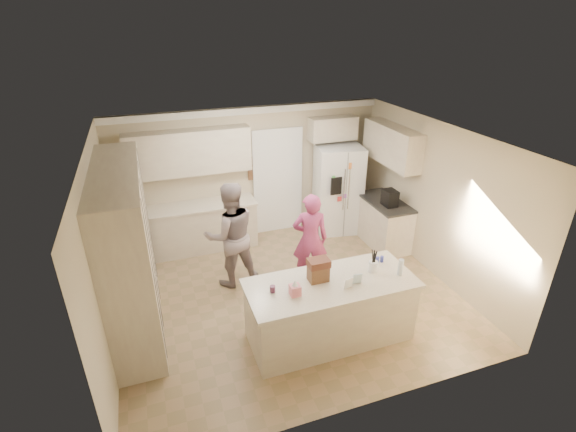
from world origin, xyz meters
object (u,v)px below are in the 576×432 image
object	(u,v)px
teen_boy	(231,235)
refrigerator	(338,190)
tissue_box	(295,290)
utensil_crock	(373,266)
dollhouse_body	(318,273)
teen_girl	(310,239)
island_base	(330,311)
coffee_maker	(390,198)

from	to	relation	value
teen_boy	refrigerator	bearing A→B (deg)	-157.56
tissue_box	teen_boy	xyz separation A→B (m)	(-0.42, 1.87, -0.09)
utensil_crock	dollhouse_body	distance (m)	0.80
utensil_crock	tissue_box	size ratio (longest dim) A/B	1.07
tissue_box	dollhouse_body	xyz separation A→B (m)	(0.40, 0.20, 0.04)
utensil_crock	teen_girl	size ratio (longest dim) A/B	0.09
tissue_box	teen_boy	size ratio (longest dim) A/B	0.08
dollhouse_body	refrigerator	bearing A→B (deg)	59.93
dollhouse_body	teen_boy	size ratio (longest dim) A/B	0.14
refrigerator	island_base	bearing A→B (deg)	-107.31
coffee_maker	utensil_crock	xyz separation A→B (m)	(-1.40, -1.85, -0.07)
refrigerator	island_base	size ratio (longest dim) A/B	0.82
utensil_crock	dollhouse_body	world-z (taller)	dollhouse_body
island_base	dollhouse_body	bearing A→B (deg)	146.31
coffee_maker	utensil_crock	distance (m)	2.32
teen_boy	teen_girl	size ratio (longest dim) A/B	1.13
coffee_maker	dollhouse_body	xyz separation A→B (m)	(-2.20, -1.80, -0.03)
refrigerator	dollhouse_body	bearing A→B (deg)	-110.43
refrigerator	utensil_crock	bearing A→B (deg)	-96.69
teen_girl	utensil_crock	bearing A→B (deg)	122.01
coffee_maker	island_base	distance (m)	2.87
coffee_maker	utensil_crock	size ratio (longest dim) A/B	2.00
island_base	teen_boy	xyz separation A→B (m)	(-0.97, 1.77, 0.46)
refrigerator	teen_girl	world-z (taller)	refrigerator
coffee_maker	tissue_box	bearing A→B (deg)	-142.43
refrigerator	teen_girl	bearing A→B (deg)	-118.70
refrigerator	teen_boy	xyz separation A→B (m)	(-2.47, -1.18, 0.00)
refrigerator	tissue_box	size ratio (longest dim) A/B	12.86
teen_girl	dollhouse_body	bearing A→B (deg)	87.93
refrigerator	island_base	world-z (taller)	refrigerator
island_base	teen_girl	distance (m)	1.45
coffee_maker	teen_boy	xyz separation A→B (m)	(-3.02, -0.13, -0.17)
island_base	teen_boy	bearing A→B (deg)	118.79
refrigerator	teen_girl	size ratio (longest dim) A/B	1.12
coffee_maker	teen_girl	world-z (taller)	teen_girl
teen_girl	island_base	bearing A→B (deg)	95.02
teen_girl	teen_boy	bearing A→B (deg)	-1.72
utensil_crock	tissue_box	distance (m)	1.21
utensil_crock	teen_boy	distance (m)	2.36
refrigerator	teen_boy	distance (m)	2.74
island_base	teen_girl	world-z (taller)	teen_girl
refrigerator	utensil_crock	xyz separation A→B (m)	(-0.85, -2.90, 0.10)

